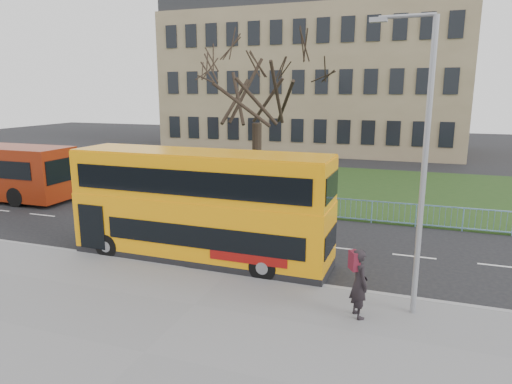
{
  "coord_description": "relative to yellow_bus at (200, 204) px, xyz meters",
  "views": [
    {
      "loc": [
        5.74,
        -15.07,
        6.2
      ],
      "look_at": [
        0.1,
        1.0,
        2.41
      ],
      "focal_mm": 32.0,
      "sensor_mm": 36.0,
      "label": 1
    }
  ],
  "objects": [
    {
      "name": "pedestrian",
      "position": [
        6.1,
        -2.74,
        -1.07
      ],
      "size": [
        0.77,
        0.85,
        1.94
      ],
      "primitive_type": "imported",
      "rotation": [
        0.0,
        0.0,
        2.12
      ],
      "color": "black",
      "rests_on": "pavement"
    },
    {
      "name": "ground",
      "position": [
        1.53,
        0.51,
        -2.16
      ],
      "size": [
        120.0,
        120.0,
        0.0
      ],
      "primitive_type": "plane",
      "color": "black",
      "rests_on": "ground"
    },
    {
      "name": "kerb",
      "position": [
        1.53,
        -1.04,
        -2.09
      ],
      "size": [
        80.0,
        0.2,
        0.14
      ],
      "primitive_type": "cube",
      "color": "gray",
      "rests_on": "ground"
    },
    {
      "name": "civic_building",
      "position": [
        -3.47,
        35.51,
        4.84
      ],
      "size": [
        30.0,
        15.0,
        14.0
      ],
      "primitive_type": "cube",
      "color": "#877456",
      "rests_on": "ground"
    },
    {
      "name": "street_lamp",
      "position": [
        7.43,
        -1.99,
        2.32
      ],
      "size": [
        1.69,
        0.27,
        7.95
      ],
      "rotation": [
        0.0,
        0.0,
        -0.06
      ],
      "color": "gray",
      "rests_on": "pavement"
    },
    {
      "name": "guard_railing",
      "position": [
        1.53,
        7.11,
        -1.61
      ],
      "size": [
        40.0,
        0.12,
        1.1
      ],
      "primitive_type": null,
      "color": "#75A7D1",
      "rests_on": "ground"
    },
    {
      "name": "yellow_bus",
      "position": [
        0.0,
        0.0,
        0.0
      ],
      "size": [
        9.65,
        2.44,
        4.03
      ],
      "rotation": [
        0.0,
        0.0,
        -0.01
      ],
      "color": "#FFA00A",
      "rests_on": "ground"
    },
    {
      "name": "bare_tree",
      "position": [
        -1.47,
        10.51,
        3.03
      ],
      "size": [
        7.17,
        7.17,
        10.24
      ],
      "primitive_type": null,
      "color": "black",
      "rests_on": "grass_verge"
    },
    {
      "name": "grass_verge",
      "position": [
        1.53,
        14.81,
        -2.12
      ],
      "size": [
        80.0,
        15.4,
        0.08
      ],
      "primitive_type": "cube",
      "color": "#1C3814",
      "rests_on": "ground"
    },
    {
      "name": "pavement",
      "position": [
        1.53,
        -6.24,
        -2.1
      ],
      "size": [
        80.0,
        10.5,
        0.12
      ],
      "primitive_type": "cube",
      "color": "slate",
      "rests_on": "ground"
    }
  ]
}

